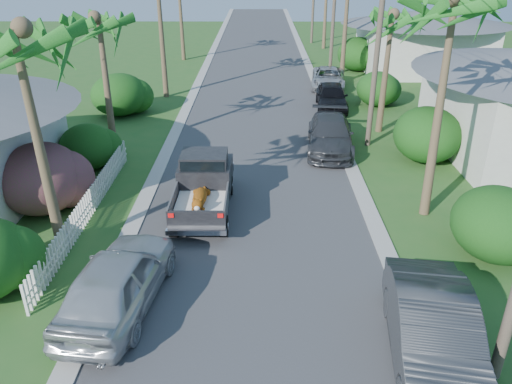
{
  "coord_description": "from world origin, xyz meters",
  "views": [
    {
      "loc": [
        0.17,
        -10.51,
        8.85
      ],
      "look_at": [
        0.07,
        4.72,
        1.4
      ],
      "focal_mm": 35.0,
      "sensor_mm": 36.0,
      "label": 1
    }
  ],
  "objects_px": {
    "parked_car_rm": "(330,135)",
    "palm_r_a": "(457,0)",
    "pickup_truck": "(204,182)",
    "parked_car_rf": "(332,97)",
    "palm_r_b": "(392,15)",
    "utility_pole_b": "(377,51)",
    "palm_l_a": "(16,30)",
    "parked_car_rd": "(328,78)",
    "parked_car_rn": "(434,334)",
    "house_right_far": "(422,43)",
    "palm_l_b": "(98,18)",
    "utility_pole_c": "(334,13)",
    "parked_car_ln": "(118,281)"
  },
  "relations": [
    {
      "from": "parked_car_ln",
      "to": "utility_pole_b",
      "type": "bearing_deg",
      "value": -118.61
    },
    {
      "from": "parked_car_rf",
      "to": "pickup_truck",
      "type": "bearing_deg",
      "value": -113.0
    },
    {
      "from": "palm_l_b",
      "to": "utility_pole_c",
      "type": "bearing_deg",
      "value": 52.22
    },
    {
      "from": "utility_pole_b",
      "to": "parked_car_rm",
      "type": "bearing_deg",
      "value": -161.39
    },
    {
      "from": "parked_car_rf",
      "to": "palm_r_a",
      "type": "relative_size",
      "value": 0.51
    },
    {
      "from": "parked_car_rm",
      "to": "parked_car_rd",
      "type": "xyz_separation_m",
      "value": [
        1.4,
        12.05,
        -0.09
      ]
    },
    {
      "from": "parked_car_rn",
      "to": "palm_l_b",
      "type": "bearing_deg",
      "value": 136.45
    },
    {
      "from": "pickup_truck",
      "to": "parked_car_rm",
      "type": "xyz_separation_m",
      "value": [
        5.47,
        5.96,
        -0.25
      ]
    },
    {
      "from": "parked_car_ln",
      "to": "palm_l_b",
      "type": "height_order",
      "value": "palm_l_b"
    },
    {
      "from": "parked_car_rd",
      "to": "palm_l_b",
      "type": "height_order",
      "value": "palm_l_b"
    },
    {
      "from": "pickup_truck",
      "to": "utility_pole_b",
      "type": "distance_m",
      "value": 10.62
    },
    {
      "from": "parked_car_rm",
      "to": "pickup_truck",
      "type": "bearing_deg",
      "value": -126.67
    },
    {
      "from": "pickup_truck",
      "to": "parked_car_rd",
      "type": "height_order",
      "value": "pickup_truck"
    },
    {
      "from": "parked_car_rn",
      "to": "parked_car_rf",
      "type": "height_order",
      "value": "parked_car_rn"
    },
    {
      "from": "parked_car_rn",
      "to": "utility_pole_c",
      "type": "distance_m",
      "value": 29.87
    },
    {
      "from": "palm_r_b",
      "to": "pickup_truck",
      "type": "bearing_deg",
      "value": -134.47
    },
    {
      "from": "parked_car_rn",
      "to": "palm_r_b",
      "type": "distance_m",
      "value": 17.53
    },
    {
      "from": "house_right_far",
      "to": "parked_car_ln",
      "type": "bearing_deg",
      "value": -119.28
    },
    {
      "from": "palm_l_a",
      "to": "parked_car_rd",
      "type": "bearing_deg",
      "value": 62.35
    },
    {
      "from": "parked_car_rf",
      "to": "utility_pole_b",
      "type": "height_order",
      "value": "utility_pole_b"
    },
    {
      "from": "pickup_truck",
      "to": "palm_r_b",
      "type": "relative_size",
      "value": 0.71
    },
    {
      "from": "pickup_truck",
      "to": "parked_car_rd",
      "type": "relative_size",
      "value": 1.05
    },
    {
      "from": "utility_pole_c",
      "to": "parked_car_ln",
      "type": "bearing_deg",
      "value": -108.43
    },
    {
      "from": "parked_car_rd",
      "to": "palm_l_a",
      "type": "bearing_deg",
      "value": -110.57
    },
    {
      "from": "parked_car_rm",
      "to": "house_right_far",
      "type": "relative_size",
      "value": 0.59
    },
    {
      "from": "parked_car_rm",
      "to": "parked_car_ln",
      "type": "relative_size",
      "value": 1.05
    },
    {
      "from": "palm_l_a",
      "to": "pickup_truck",
      "type": "bearing_deg",
      "value": 37.9
    },
    {
      "from": "parked_car_rd",
      "to": "house_right_far",
      "type": "relative_size",
      "value": 0.54
    },
    {
      "from": "parked_car_rm",
      "to": "palm_l_b",
      "type": "height_order",
      "value": "palm_l_b"
    },
    {
      "from": "parked_car_rm",
      "to": "palm_r_a",
      "type": "xyz_separation_m",
      "value": [
        2.7,
        -6.33,
        6.66
      ]
    },
    {
      "from": "parked_car_ln",
      "to": "palm_l_b",
      "type": "xyz_separation_m",
      "value": [
        -3.2,
        11.6,
        5.29
      ]
    },
    {
      "from": "palm_l_b",
      "to": "palm_r_a",
      "type": "xyz_separation_m",
      "value": [
        13.1,
        -6.0,
        1.28
      ]
    },
    {
      "from": "parked_car_rf",
      "to": "palm_r_b",
      "type": "relative_size",
      "value": 0.62
    },
    {
      "from": "house_right_far",
      "to": "utility_pole_c",
      "type": "distance_m",
      "value": 8.06
    },
    {
      "from": "parked_car_rn",
      "to": "utility_pole_b",
      "type": "relative_size",
      "value": 0.58
    },
    {
      "from": "palm_r_b",
      "to": "utility_pole_b",
      "type": "xyz_separation_m",
      "value": [
        -1.0,
        -2.0,
        -1.35
      ]
    },
    {
      "from": "pickup_truck",
      "to": "house_right_far",
      "type": "height_order",
      "value": "house_right_far"
    },
    {
      "from": "pickup_truck",
      "to": "parked_car_rd",
      "type": "distance_m",
      "value": 19.28
    },
    {
      "from": "parked_car_rn",
      "to": "house_right_far",
      "type": "height_order",
      "value": "house_right_far"
    },
    {
      "from": "pickup_truck",
      "to": "parked_car_rf",
      "type": "distance_m",
      "value": 14.4
    },
    {
      "from": "parked_car_rf",
      "to": "palm_l_a",
      "type": "xyz_separation_m",
      "value": [
        -10.77,
        -16.25,
        6.17
      ]
    },
    {
      "from": "parked_car_rm",
      "to": "palm_l_a",
      "type": "distance_m",
      "value": 14.87
    },
    {
      "from": "parked_car_rn",
      "to": "palm_r_a",
      "type": "height_order",
      "value": "palm_r_a"
    },
    {
      "from": "parked_car_ln",
      "to": "house_right_far",
      "type": "distance_m",
      "value": 33.96
    },
    {
      "from": "palm_l_a",
      "to": "palm_r_a",
      "type": "height_order",
      "value": "palm_r_a"
    },
    {
      "from": "parked_car_rd",
      "to": "utility_pole_b",
      "type": "distance_m",
      "value": 12.05
    },
    {
      "from": "palm_l_a",
      "to": "utility_pole_c",
      "type": "height_order",
      "value": "utility_pole_c"
    },
    {
      "from": "parked_car_rf",
      "to": "utility_pole_c",
      "type": "relative_size",
      "value": 0.5
    },
    {
      "from": "palm_r_a",
      "to": "palm_r_b",
      "type": "height_order",
      "value": "palm_r_a"
    },
    {
      "from": "parked_car_rd",
      "to": "utility_pole_b",
      "type": "bearing_deg",
      "value": -79.9
    }
  ]
}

